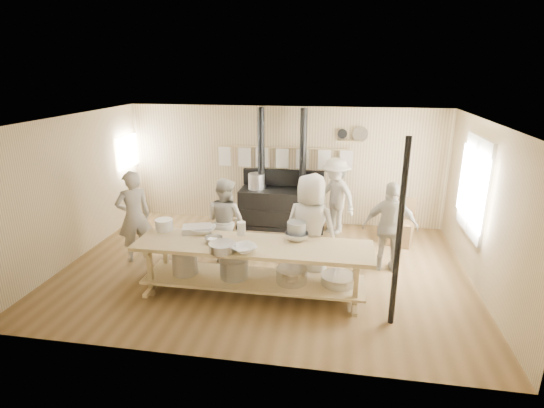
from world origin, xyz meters
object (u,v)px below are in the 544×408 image
(stove, at_px, (281,204))
(roasting_pan, at_px, (197,229))
(cook_center, at_px, (310,229))
(cook_by_window, at_px, (335,196))
(prep_table, at_px, (252,264))
(cook_far_left, at_px, (134,216))
(cook_right, at_px, (390,227))
(cook_left, at_px, (226,221))
(chair, at_px, (401,231))

(stove, height_order, roasting_pan, stove)
(cook_center, height_order, cook_by_window, cook_center)
(prep_table, xyz_separation_m, cook_far_left, (-2.36, 0.89, 0.32))
(prep_table, distance_m, cook_right, 2.49)
(cook_right, height_order, cook_by_window, cook_by_window)
(prep_table, bearing_deg, stove, 89.96)
(cook_left, xyz_separation_m, chair, (3.23, 1.34, -0.50))
(stove, distance_m, roasting_pan, 2.89)
(cook_left, height_order, cook_center, cook_center)
(roasting_pan, bearing_deg, cook_far_left, 157.96)
(chair, bearing_deg, cook_right, -89.87)
(roasting_pan, bearing_deg, cook_left, 71.61)
(stove, relative_size, cook_left, 1.67)
(cook_far_left, distance_m, cook_right, 4.52)
(cook_far_left, bearing_deg, chair, 156.94)
(cook_far_left, relative_size, cook_by_window, 1.03)
(chair, relative_size, roasting_pan, 2.06)
(stove, height_order, cook_by_window, stove)
(cook_right, bearing_deg, prep_table, 31.29)
(cook_left, height_order, cook_right, cook_right)
(roasting_pan, bearing_deg, prep_table, -18.65)
(chair, distance_m, roasting_pan, 4.12)
(chair, bearing_deg, cook_far_left, -145.47)
(prep_table, bearing_deg, cook_by_window, 67.63)
(stove, relative_size, prep_table, 0.72)
(cook_right, relative_size, cook_by_window, 0.97)
(cook_by_window, xyz_separation_m, roasting_pan, (-2.15, -2.52, 0.09))
(cook_far_left, bearing_deg, roasting_pan, 117.25)
(prep_table, relative_size, chair, 3.84)
(prep_table, bearing_deg, cook_left, 123.27)
(stove, bearing_deg, cook_center, -71.09)
(cook_left, relative_size, cook_center, 0.86)
(cook_center, relative_size, chair, 1.94)
(prep_table, relative_size, cook_left, 2.31)
(cook_right, bearing_deg, cook_center, 26.69)
(prep_table, distance_m, chair, 3.51)
(stove, relative_size, cook_far_left, 1.55)
(cook_center, distance_m, cook_right, 1.46)
(cook_right, height_order, chair, cook_right)
(cook_far_left, height_order, cook_by_window, cook_far_left)
(prep_table, bearing_deg, chair, 44.16)
(chair, bearing_deg, roasting_pan, -131.97)
(cook_left, distance_m, cook_right, 2.87)
(cook_center, height_order, chair, cook_center)
(cook_left, relative_size, cook_by_window, 0.96)
(cook_by_window, bearing_deg, prep_table, -69.74)
(cook_center, relative_size, cook_by_window, 1.12)
(cook_far_left, relative_size, cook_center, 0.92)
(cook_far_left, height_order, roasting_pan, cook_far_left)
(cook_far_left, bearing_deg, stove, -178.69)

